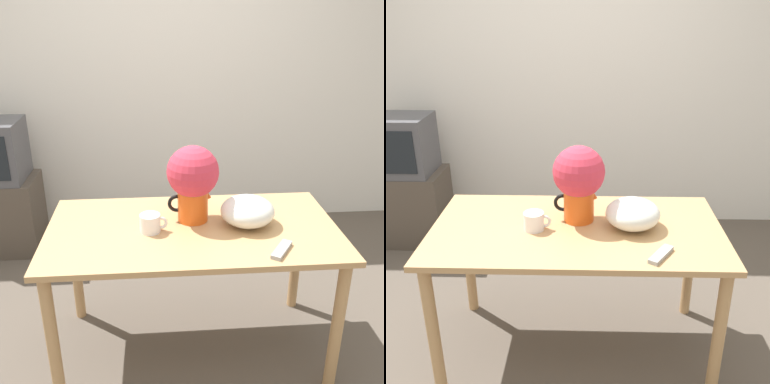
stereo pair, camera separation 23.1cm
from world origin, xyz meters
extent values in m
plane|color=brown|center=(0.00, 0.00, 0.00)|extent=(12.00, 12.00, 0.00)
cube|color=silver|center=(0.00, 1.76, 1.30)|extent=(8.00, 0.05, 2.60)
cube|color=tan|center=(0.12, 0.05, 0.76)|extent=(1.48, 0.80, 0.03)
cylinder|color=tan|center=(-0.56, -0.29, 0.37)|extent=(0.06, 0.06, 0.75)
cylinder|color=tan|center=(0.80, -0.29, 0.37)|extent=(0.06, 0.06, 0.75)
cylinder|color=tan|center=(-0.56, 0.39, 0.37)|extent=(0.06, 0.06, 0.75)
cylinder|color=tan|center=(0.80, 0.39, 0.37)|extent=(0.06, 0.06, 0.75)
cylinder|color=#E05619|center=(0.13, 0.14, 0.86)|extent=(0.16, 0.16, 0.18)
cone|color=#E05619|center=(0.20, 0.14, 0.93)|extent=(0.06, 0.06, 0.04)
torus|color=black|center=(0.05, 0.14, 0.87)|extent=(0.10, 0.02, 0.10)
sphere|color=#3D7033|center=(0.13, 0.14, 1.00)|extent=(0.20, 0.20, 0.20)
sphere|color=#CC3347|center=(0.13, 0.14, 1.05)|extent=(0.27, 0.27, 0.27)
cylinder|color=white|center=(-0.09, 0.02, 0.82)|extent=(0.10, 0.10, 0.09)
torus|color=white|center=(-0.04, 0.02, 0.82)|extent=(0.07, 0.01, 0.07)
ellipsoid|color=silver|center=(0.41, 0.06, 0.85)|extent=(0.28, 0.28, 0.15)
cube|color=#999999|center=(0.51, -0.23, 0.79)|extent=(0.13, 0.17, 0.02)
cube|color=#4C4238|center=(-1.27, 1.31, 0.30)|extent=(0.57, 0.42, 0.59)
cube|color=#4C4C51|center=(-1.27, 1.31, 0.82)|extent=(0.45, 0.41, 0.45)
cube|color=black|center=(-1.27, 1.10, 0.82)|extent=(0.35, 0.01, 0.32)
camera|label=1|loc=(-0.04, -1.98, 1.84)|focal=42.00mm
camera|label=2|loc=(0.19, -1.99, 1.84)|focal=42.00mm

